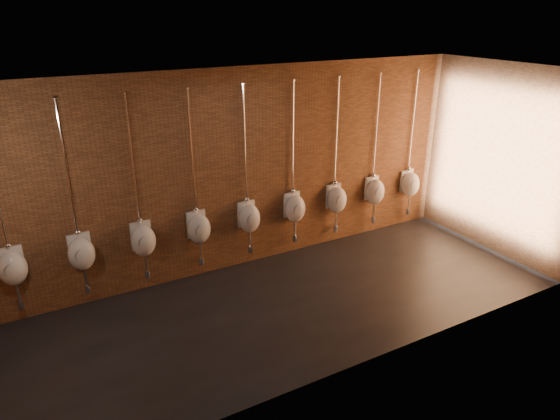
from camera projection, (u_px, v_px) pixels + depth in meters
The scene contains 11 objects.
ground at pixel (276, 310), 7.08m from camera, with size 8.50×8.50×0.00m, color black.
room_shell at pixel (275, 175), 6.32m from camera, with size 8.54×3.04×3.22m.
urinal_0 at pixel (12, 267), 6.46m from camera, with size 0.39×0.35×2.71m.
urinal_1 at pixel (81, 252), 6.84m from camera, with size 0.39×0.35×2.71m.
urinal_2 at pixel (143, 239), 7.22m from camera, with size 0.39×0.35×2.71m.
urinal_3 at pixel (199, 228), 7.60m from camera, with size 0.39×0.35×2.71m.
urinal_4 at pixel (249, 217), 7.98m from camera, with size 0.39×0.35×2.71m.
urinal_5 at pixel (295, 208), 8.36m from camera, with size 0.39×0.35×2.71m.
urinal_6 at pixel (337, 199), 8.74m from camera, with size 0.39×0.35×2.71m.
urinal_7 at pixel (375, 191), 9.13m from camera, with size 0.39×0.35×2.71m.
urinal_8 at pixel (410, 183), 9.51m from camera, with size 0.39×0.35×2.71m.
Camera 1 is at (-2.86, -5.29, 4.00)m, focal length 32.00 mm.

